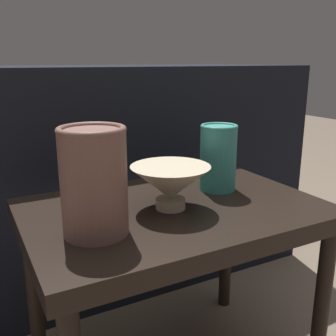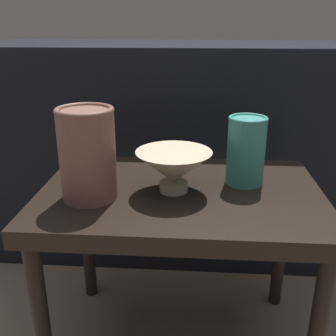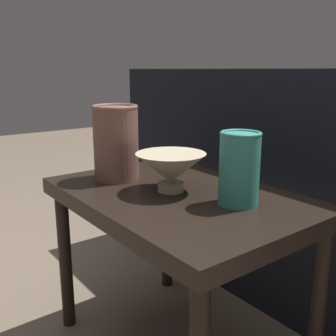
{
  "view_description": "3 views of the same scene",
  "coord_description": "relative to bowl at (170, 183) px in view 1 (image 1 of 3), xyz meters",
  "views": [
    {
      "loc": [
        -0.39,
        -0.71,
        0.76
      ],
      "look_at": [
        -0.03,
        -0.02,
        0.55
      ],
      "focal_mm": 42.0,
      "sensor_mm": 36.0,
      "label": 1
    },
    {
      "loc": [
        0.03,
        -0.83,
        0.82
      ],
      "look_at": [
        -0.03,
        -0.03,
        0.51
      ],
      "focal_mm": 42.0,
      "sensor_mm": 36.0,
      "label": 2
    },
    {
      "loc": [
        0.71,
        -0.57,
        0.74
      ],
      "look_at": [
        -0.01,
        -0.03,
        0.51
      ],
      "focal_mm": 42.0,
      "sensor_mm": 36.0,
      "label": 3
    }
  ],
  "objects": [
    {
      "name": "vase_textured_left",
      "position": [
        -0.18,
        -0.05,
        0.05
      ],
      "size": [
        0.12,
        0.12,
        0.2
      ],
      "color": "brown",
      "rests_on": "table"
    },
    {
      "name": "couch_backdrop",
      "position": [
        0.02,
        0.58,
        -0.14
      ],
      "size": [
        1.45,
        0.5,
        0.74
      ],
      "color": "black",
      "rests_on": "ground_plane"
    },
    {
      "name": "vase_colorful_right",
      "position": [
        0.16,
        0.06,
        0.03
      ],
      "size": [
        0.09,
        0.09,
        0.16
      ],
      "color": "teal",
      "rests_on": "table"
    },
    {
      "name": "table",
      "position": [
        0.02,
        0.01,
        -0.11
      ],
      "size": [
        0.64,
        0.44,
        0.45
      ],
      "color": "black",
      "rests_on": "ground_plane"
    },
    {
      "name": "bowl",
      "position": [
        0.0,
        0.0,
        0.0
      ],
      "size": [
        0.17,
        0.17,
        0.09
      ],
      "color": "#C1B293",
      "rests_on": "table"
    }
  ]
}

